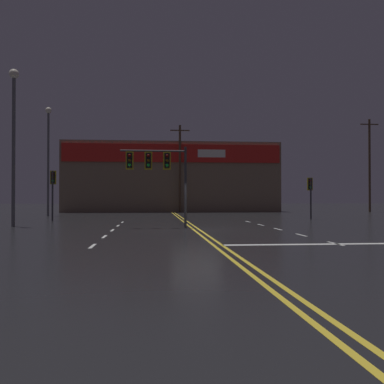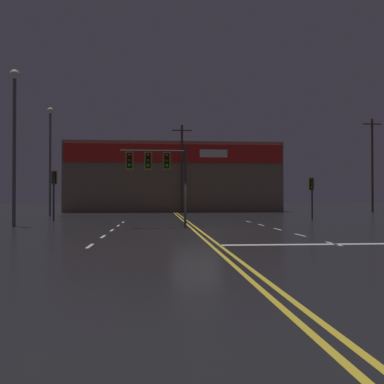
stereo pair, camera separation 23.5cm
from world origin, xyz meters
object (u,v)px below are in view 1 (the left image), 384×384
Objects in this scene: traffic_signal_corner_northeast at (310,189)px; streetlight_near_right at (14,125)px; traffic_signal_median at (156,165)px; streetlight_median_approach at (48,147)px; traffic_signal_corner_northwest at (53,184)px.

traffic_signal_corner_northeast is 0.35× the size of streetlight_near_right.
traffic_signal_median is 0.45× the size of streetlight_median_approach.
streetlight_near_right is 0.91× the size of streetlight_median_approach.
traffic_signal_median is 1.24× the size of traffic_signal_corner_northwest.
traffic_signal_corner_northwest is at bearing 132.62° from traffic_signal_median.
streetlight_median_approach is at bearing 120.34° from traffic_signal_median.
traffic_signal_corner_northwest is 0.36× the size of streetlight_median_approach.
traffic_signal_corner_northwest is at bearing -178.39° from traffic_signal_corner_northeast.
streetlight_near_right reaches higher than traffic_signal_median.
traffic_signal_corner_northwest is 0.40× the size of streetlight_near_right.
streetlight_near_right is at bearing -98.06° from traffic_signal_corner_northwest.
traffic_signal_median is 8.80m from streetlight_near_right.
traffic_signal_median is 19.60m from streetlight_median_approach.
streetlight_near_right is at bearing -83.97° from streetlight_median_approach.
streetlight_median_approach reaches higher than streetlight_near_right.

